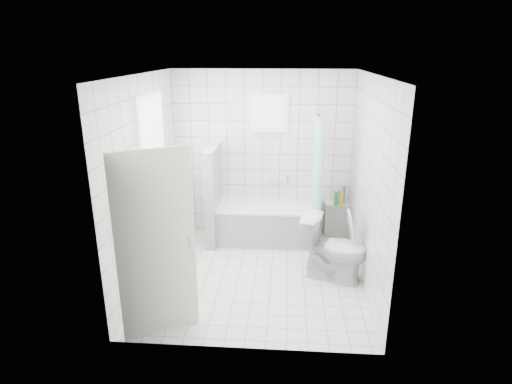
{
  "coord_description": "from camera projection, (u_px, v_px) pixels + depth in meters",
  "views": [
    {
      "loc": [
        0.38,
        -5.09,
        2.88
      ],
      "look_at": [
        -0.01,
        0.35,
        1.05
      ],
      "focal_mm": 30.0,
      "sensor_mm": 36.0,
      "label": 1
    }
  ],
  "objects": [
    {
      "name": "window_sill",
      "position": [
        162.0,
        204.0,
        5.85
      ],
      "size": [
        0.18,
        1.02,
        0.08
      ],
      "primitive_type": "cube",
      "color": "white",
      "rests_on": "wall_left"
    },
    {
      "name": "wall_front",
      "position": [
        243.0,
        230.0,
        3.92
      ],
      "size": [
        2.8,
        0.02,
        2.6
      ],
      "primitive_type": "cube",
      "color": "white",
      "rests_on": "ground"
    },
    {
      "name": "ground",
      "position": [
        255.0,
        274.0,
        5.75
      ],
      "size": [
        3.0,
        3.0,
        0.0
      ],
      "primitive_type": "plane",
      "color": "white",
      "rests_on": "ground"
    },
    {
      "name": "tiled_ledge",
      "position": [
        337.0,
        219.0,
        6.88
      ],
      "size": [
        0.4,
        0.24,
        0.55
      ],
      "primitive_type": "cube",
      "color": "white",
      "rests_on": "ground"
    },
    {
      "name": "ledge_bottles",
      "position": [
        339.0,
        197.0,
        6.73
      ],
      "size": [
        0.18,
        0.18,
        0.27
      ],
      "color": "#168840",
      "rests_on": "tiled_ledge"
    },
    {
      "name": "window_left",
      "position": [
        154.0,
        151.0,
        5.62
      ],
      "size": [
        0.01,
        0.9,
        1.4
      ],
      "primitive_type": "cube",
      "color": "white",
      "rests_on": "wall_left"
    },
    {
      "name": "bathtub",
      "position": [
        268.0,
        222.0,
        6.71
      ],
      "size": [
        1.57,
        0.77,
        0.58
      ],
      "color": "white",
      "rests_on": "ground"
    },
    {
      "name": "sill_bottles",
      "position": [
        161.0,
        193.0,
        5.78
      ],
      "size": [
        0.18,
        0.75,
        0.33
      ],
      "color": "#CA659D",
      "rests_on": "window_sill"
    },
    {
      "name": "partition_wall",
      "position": [
        214.0,
        194.0,
        6.58
      ],
      "size": [
        0.15,
        0.85,
        1.5
      ],
      "primitive_type": "cube",
      "color": "white",
      "rests_on": "ground"
    },
    {
      "name": "door",
      "position": [
        156.0,
        246.0,
        4.28
      ],
      "size": [
        0.72,
        0.43,
        2.0
      ],
      "primitive_type": "cube",
      "rotation": [
        0.0,
        0.0,
        -1.06
      ],
      "color": "silver",
      "rests_on": "ground"
    },
    {
      "name": "toilet",
      "position": [
        334.0,
        249.0,
        5.53
      ],
      "size": [
        0.94,
        0.73,
        0.85
      ],
      "primitive_type": "imported",
      "rotation": [
        0.0,
        0.0,
        1.23
      ],
      "color": "silver",
      "rests_on": "ground"
    },
    {
      "name": "ceiling",
      "position": [
        255.0,
        74.0,
        4.92
      ],
      "size": [
        3.0,
        3.0,
        0.0
      ],
      "primitive_type": "plane",
      "rotation": [
        3.14,
        0.0,
        0.0
      ],
      "color": "white",
      "rests_on": "ground"
    },
    {
      "name": "tub_faucet",
      "position": [
        276.0,
        182.0,
        6.85
      ],
      "size": [
        0.18,
        0.06,
        0.06
      ],
      "primitive_type": "cube",
      "color": "silver",
      "rests_on": "wall_back"
    },
    {
      "name": "curtain_rod",
      "position": [
        320.0,
        114.0,
        6.1
      ],
      "size": [
        0.02,
        0.8,
        0.02
      ],
      "primitive_type": "cylinder",
      "rotation": [
        1.57,
        0.0,
        0.0
      ],
      "color": "silver",
      "rests_on": "wall_back"
    },
    {
      "name": "shower_curtain",
      "position": [
        318.0,
        177.0,
        6.26
      ],
      "size": [
        0.14,
        0.48,
        1.78
      ],
      "primitive_type": null,
      "color": "#4AB4D9",
      "rests_on": "curtain_rod"
    },
    {
      "name": "wall_back",
      "position": [
        262.0,
        154.0,
        6.76
      ],
      "size": [
        2.8,
        0.02,
        2.6
      ],
      "primitive_type": "cube",
      "color": "white",
      "rests_on": "ground"
    },
    {
      "name": "window_back",
      "position": [
        269.0,
        113.0,
        6.5
      ],
      "size": [
        0.5,
        0.01,
        0.5
      ],
      "primitive_type": "cube",
      "color": "white",
      "rests_on": "wall_back"
    },
    {
      "name": "wall_right",
      "position": [
        369.0,
        184.0,
        5.24
      ],
      "size": [
        0.02,
        3.0,
        2.6
      ],
      "primitive_type": "cube",
      "color": "white",
      "rests_on": "ground"
    },
    {
      "name": "wall_left",
      "position": [
        146.0,
        180.0,
        5.44
      ],
      "size": [
        0.02,
        3.0,
        2.6
      ],
      "primitive_type": "cube",
      "color": "white",
      "rests_on": "ground"
    }
  ]
}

